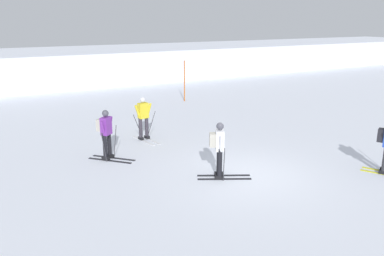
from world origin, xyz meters
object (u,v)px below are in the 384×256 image
at_px(skier_white, 219,147).
at_px(trail_marker_pole, 184,81).
at_px(skier_purple, 106,132).
at_px(skier_yellow, 143,117).

xyz_separation_m(skier_white, trail_marker_pole, (4.65, 10.56, 0.21)).
xyz_separation_m(skier_purple, skier_white, (2.37, -3.25, 0.00)).
bearing_deg(skier_yellow, skier_white, -85.40).
bearing_deg(skier_yellow, trail_marker_pole, 49.19).
bearing_deg(skier_purple, skier_yellow, 36.70).
relative_size(skier_yellow, skier_purple, 1.00).
xyz_separation_m(skier_yellow, trail_marker_pole, (5.03, 5.83, 0.25)).
distance_m(skier_yellow, skier_purple, 2.48).
bearing_deg(trail_marker_pole, skier_white, -113.77).
bearing_deg(trail_marker_pole, skier_purple, -133.84).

